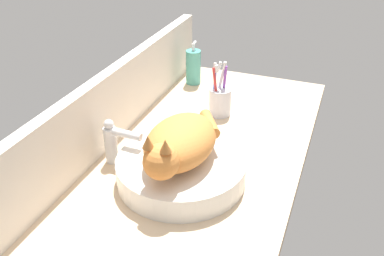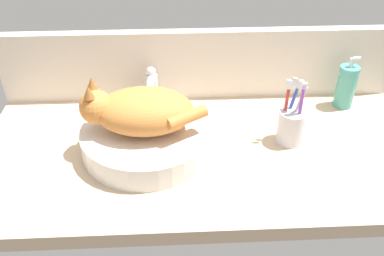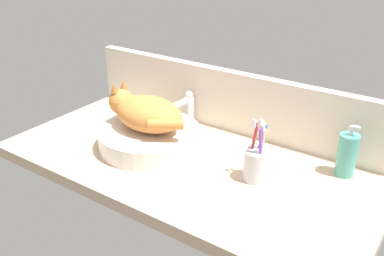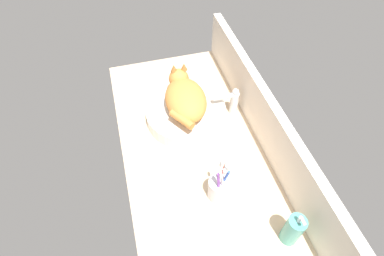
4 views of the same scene
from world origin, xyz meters
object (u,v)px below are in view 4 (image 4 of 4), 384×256
at_px(sink_basin, 186,114).
at_px(soap_dispenser, 293,230).
at_px(cat, 185,97).
at_px(faucet, 232,100).
at_px(toothbrush_cup, 219,188).

relative_size(sink_basin, soap_dispenser, 2.07).
relative_size(cat, faucet, 2.37).
bearing_deg(sink_basin, cat, -178.83).
xyz_separation_m(sink_basin, toothbrush_cup, (0.39, 0.02, 0.02)).
height_order(sink_basin, soap_dispenser, soap_dispenser).
distance_m(faucet, soap_dispenser, 0.59).
relative_size(soap_dispenser, toothbrush_cup, 0.89).
bearing_deg(cat, toothbrush_cup, 2.57).
xyz_separation_m(cat, soap_dispenser, (0.61, 0.19, -0.06)).
height_order(sink_basin, faucet, faucet).
xyz_separation_m(faucet, soap_dispenser, (0.59, -0.01, -0.01)).
relative_size(faucet, soap_dispenser, 0.82).
bearing_deg(faucet, sink_basin, -92.62).
distance_m(sink_basin, soap_dispenser, 0.63).
distance_m(sink_basin, toothbrush_cup, 0.39).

